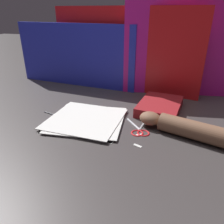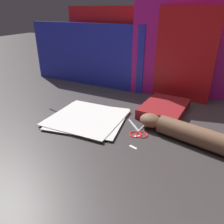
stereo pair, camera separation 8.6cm
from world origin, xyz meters
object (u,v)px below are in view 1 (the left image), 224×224
(scissors, at_px, (140,129))
(hand_forearm, at_px, (183,127))
(paper_stack, at_px, (86,120))
(book_closed, at_px, (160,106))

(scissors, xyz_separation_m, hand_forearm, (0.16, 0.01, 0.03))
(paper_stack, height_order, book_closed, book_closed)
(paper_stack, relative_size, book_closed, 1.21)
(paper_stack, xyz_separation_m, hand_forearm, (0.39, -0.01, 0.03))
(book_closed, distance_m, hand_forearm, 0.22)
(paper_stack, relative_size, scissors, 2.07)
(paper_stack, distance_m, scissors, 0.23)
(book_closed, height_order, hand_forearm, hand_forearm)
(scissors, bearing_deg, hand_forearm, 2.12)
(book_closed, bearing_deg, hand_forearm, -63.71)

